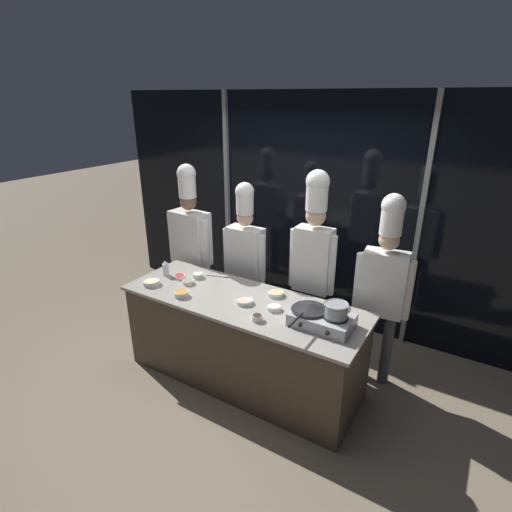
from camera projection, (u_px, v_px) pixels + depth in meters
The scene contains 21 objects.
ground_plane at pixel (243, 377), 4.01m from camera, with size 24.00×24.00×0.00m, color #7F705B.
window_wall_back at pixel (313, 212), 4.72m from camera, with size 5.67×0.09×2.70m.
demo_counter at pixel (242, 340), 3.85m from camera, with size 2.34×0.81×0.88m.
portable_stove at pixel (322, 319), 3.25m from camera, with size 0.50×0.33×0.12m.
frying_pan at pixel (309, 307), 3.27m from camera, with size 0.30×0.52×0.04m.
stock_pot at pixel (336, 310), 3.15m from camera, with size 0.21×0.19×0.12m.
squeeze_bottle_clear at pixel (166, 268), 4.15m from camera, with size 0.07×0.07×0.17m.
prep_bowl_bean_sprouts at pixel (198, 275), 4.12m from camera, with size 0.11×0.11×0.05m.
prep_bowl_ginger at pixel (276, 293), 3.75m from camera, with size 0.15×0.15×0.04m.
prep_bowl_noodles at pixel (151, 282), 3.96m from camera, with size 0.17×0.17×0.05m.
prep_bowl_carrots at pixel (182, 293), 3.74m from camera, with size 0.14×0.14×0.05m.
prep_bowl_mushrooms at pixel (188, 282), 3.99m from camera, with size 0.12×0.12×0.04m.
prep_bowl_chicken at pixel (245, 301), 3.61m from camera, with size 0.15×0.15×0.04m.
prep_bowl_garlic at pixel (274, 307), 3.50m from camera, with size 0.12×0.12×0.04m.
prep_bowl_bell_pepper at pixel (179, 276), 4.11m from camera, with size 0.12×0.12×0.04m.
prep_bowl_soy_glaze at pixel (257, 317), 3.33m from camera, with size 0.09×0.09×0.05m.
serving_spoon_slotted at pixel (222, 276), 4.15m from camera, with size 0.24×0.12×0.02m.
chef_head at pixel (190, 238), 4.64m from camera, with size 0.61×0.27×1.95m.
chef_sous at pixel (245, 252), 4.35m from camera, with size 0.52×0.21×1.81m.
chef_line at pixel (314, 252), 3.88m from camera, with size 0.48×0.22×2.02m.
chef_pastry at pixel (384, 280), 3.59m from camera, with size 0.51×0.24×1.88m.
Camera 1 is at (1.82, -2.71, 2.64)m, focal length 28.00 mm.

